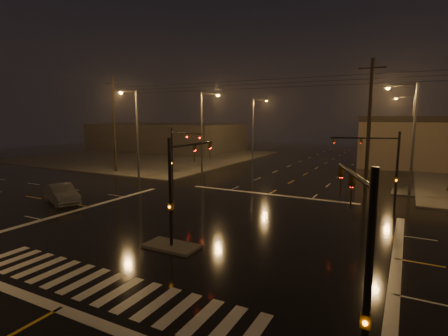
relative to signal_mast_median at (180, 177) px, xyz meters
The scene contains 19 objects.
ground 4.85m from the signal_mast_median, 90.00° to the left, with size 140.00×140.00×0.00m, color black.
sidewalk_nw 44.80m from the signal_mast_median, 132.21° to the left, with size 36.00×36.00×0.12m, color #44423D.
median_island 3.79m from the signal_mast_median, 90.00° to the right, with size 3.00×1.60×0.15m, color #44423D.
crosswalk 7.01m from the signal_mast_median, 90.00° to the right, with size 15.00×2.60×0.01m, color beige.
stop_bar_near 8.77m from the signal_mast_median, 90.00° to the right, with size 16.00×0.50×0.01m, color beige.
stop_bar_far 14.56m from the signal_mast_median, 90.00° to the left, with size 16.00×0.50×0.01m, color beige.
commercial_block 57.07m from the signal_mast_median, 127.83° to the left, with size 30.00×18.00×5.60m, color #3A3633.
signal_mast_median is the anchor object (origin of this frame).
signal_mast_ne 16.27m from the signal_mast_median, 54.28° to the left, with size 4.84×1.86×6.00m.
signal_mast_nw 16.27m from the signal_mast_median, 125.72° to the left, with size 4.84×1.86×6.00m.
signal_mast_se 12.22m from the signal_mast_median, 33.15° to the right, with size 1.55×3.87×6.00m.
streetlight_1 23.94m from the signal_mast_median, 117.96° to the left, with size 2.77×0.32×10.00m.
streetlight_2 38.78m from the signal_mast_median, 106.79° to the left, with size 2.77×0.32×10.00m.
streetlight_3 22.20m from the signal_mast_median, 59.61° to the left, with size 2.77×0.32×10.00m.
streetlight_4 40.69m from the signal_mast_median, 74.03° to the left, with size 2.77×0.32×10.00m.
streetlight_5 21.53m from the signal_mast_median, 138.30° to the left, with size 0.32×2.77×10.00m.
utility_pole_0 27.95m from the signal_mast_median, 142.19° to the left, with size 2.20×0.32×12.00m.
utility_pole_1 19.00m from the signal_mast_median, 64.89° to the left, with size 2.20×0.32×12.00m.
car_crossing 14.50m from the signal_mast_median, 168.49° to the left, with size 1.72×4.94×1.63m, color #56595E.
Camera 1 is at (11.10, -18.84, 7.10)m, focal length 28.00 mm.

